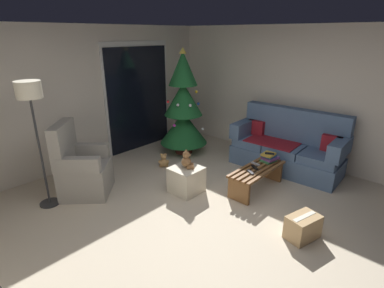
% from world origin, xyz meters
% --- Properties ---
extents(ground_plane, '(7.00, 7.00, 0.00)m').
position_xyz_m(ground_plane, '(0.00, 0.00, 0.00)').
color(ground_plane, beige).
extents(wall_back, '(5.72, 0.12, 2.50)m').
position_xyz_m(wall_back, '(0.00, 3.06, 1.25)').
color(wall_back, beige).
rests_on(wall_back, ground).
extents(wall_right, '(0.12, 6.00, 2.50)m').
position_xyz_m(wall_right, '(2.86, 0.00, 1.25)').
color(wall_right, beige).
rests_on(wall_right, ground).
extents(patio_door_frame, '(1.60, 0.02, 2.20)m').
position_xyz_m(patio_door_frame, '(1.22, 2.99, 1.10)').
color(patio_door_frame, silver).
rests_on(patio_door_frame, ground).
extents(patio_door_glass, '(1.50, 0.02, 2.10)m').
position_xyz_m(patio_door_glass, '(1.22, 2.97, 1.05)').
color(patio_door_glass, black).
rests_on(patio_door_glass, ground).
extents(couch, '(0.88, 1.98, 1.08)m').
position_xyz_m(couch, '(2.32, 0.12, 0.40)').
color(couch, slate).
rests_on(couch, ground).
extents(coffee_table, '(1.10, 0.40, 0.37)m').
position_xyz_m(coffee_table, '(1.25, 0.09, 0.25)').
color(coffee_table, brown).
rests_on(coffee_table, ground).
extents(remote_graphite, '(0.12, 0.16, 0.02)m').
position_xyz_m(remote_graphite, '(1.02, 0.08, 0.38)').
color(remote_graphite, '#333338').
rests_on(remote_graphite, coffee_table).
extents(remote_black, '(0.12, 0.15, 0.02)m').
position_xyz_m(remote_black, '(1.22, 0.12, 0.38)').
color(remote_black, black).
rests_on(remote_black, coffee_table).
extents(remote_silver, '(0.07, 0.16, 0.02)m').
position_xyz_m(remote_silver, '(1.34, 0.19, 0.38)').
color(remote_silver, '#ADADB2').
rests_on(remote_silver, coffee_table).
extents(book_stack, '(0.29, 0.24, 0.14)m').
position_xyz_m(book_stack, '(1.60, 0.09, 0.44)').
color(book_stack, '#337042').
rests_on(book_stack, coffee_table).
extents(cell_phone, '(0.13, 0.16, 0.01)m').
position_xyz_m(cell_phone, '(1.58, 0.08, 0.52)').
color(cell_phone, black).
rests_on(cell_phone, book_stack).
extents(christmas_tree, '(0.96, 0.96, 2.11)m').
position_xyz_m(christmas_tree, '(1.60, 2.05, 0.93)').
color(christmas_tree, '#4C1E19').
rests_on(christmas_tree, ground).
extents(armchair, '(0.97, 0.97, 1.13)m').
position_xyz_m(armchair, '(-0.67, 2.00, 0.40)').
color(armchair, gray).
rests_on(armchair, ground).
extents(floor_lamp, '(0.32, 0.32, 1.78)m').
position_xyz_m(floor_lamp, '(-1.18, 2.07, 1.51)').
color(floor_lamp, '#2D2D30').
rests_on(floor_lamp, ground).
extents(ottoman, '(0.44, 0.44, 0.40)m').
position_xyz_m(ottoman, '(0.45, 0.86, 0.20)').
color(ottoman, beige).
rests_on(ottoman, ground).
extents(teddy_bear_chestnut, '(0.21, 0.21, 0.29)m').
position_xyz_m(teddy_bear_chestnut, '(0.45, 0.86, 0.53)').
color(teddy_bear_chestnut, brown).
rests_on(teddy_bear_chestnut, ottoman).
extents(teddy_bear_honey_by_tree, '(0.21, 0.21, 0.29)m').
position_xyz_m(teddy_bear_honey_by_tree, '(0.81, 1.79, 0.12)').
color(teddy_bear_honey_by_tree, tan).
rests_on(teddy_bear_honey_by_tree, ground).
extents(cardboard_box_taped_mid_floor, '(0.45, 0.36, 0.30)m').
position_xyz_m(cardboard_box_taped_mid_floor, '(0.58, -0.96, 0.15)').
color(cardboard_box_taped_mid_floor, tan).
rests_on(cardboard_box_taped_mid_floor, ground).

